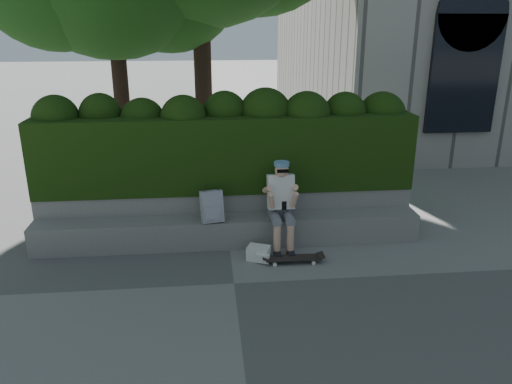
{
  "coord_description": "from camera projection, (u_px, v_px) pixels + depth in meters",
  "views": [
    {
      "loc": [
        -0.31,
        -5.95,
        3.36
      ],
      "look_at": [
        0.4,
        1.0,
        0.95
      ],
      "focal_mm": 35.0,
      "sensor_mm": 36.0,
      "label": 1
    }
  ],
  "objects": [
    {
      "name": "ground",
      "position": [
        234.0,
        283.0,
        6.72
      ],
      "size": [
        80.0,
        80.0,
        0.0
      ],
      "primitive_type": "plane",
      "color": "slate",
      "rests_on": "ground"
    },
    {
      "name": "planter_wall",
      "position": [
        227.0,
        211.0,
        8.22
      ],
      "size": [
        6.0,
        0.5,
        0.75
      ],
      "primitive_type": "cube",
      "color": "gray",
      "rests_on": "ground"
    },
    {
      "name": "backpack_ground",
      "position": [
        259.0,
        253.0,
        7.37
      ],
      "size": [
        0.38,
        0.33,
        0.21
      ],
      "primitive_type": "cube",
      "rotation": [
        0.0,
        0.0,
        -0.41
      ],
      "color": "white",
      "rests_on": "ground"
    },
    {
      "name": "bench_ledge",
      "position": [
        229.0,
        231.0,
        7.82
      ],
      "size": [
        6.0,
        0.45,
        0.45
      ],
      "primitive_type": "cube",
      "color": "gray",
      "rests_on": "ground"
    },
    {
      "name": "skateboard",
      "position": [
        293.0,
        258.0,
        7.28
      ],
      "size": [
        0.81,
        0.21,
        0.09
      ],
      "rotation": [
        0.0,
        0.0,
        -0.01
      ],
      "color": "black",
      "rests_on": "ground"
    },
    {
      "name": "backpack_plaid",
      "position": [
        212.0,
        206.0,
        7.55
      ],
      "size": [
        0.36,
        0.24,
        0.48
      ],
      "primitive_type": "cube",
      "rotation": [
        0.0,
        0.0,
        0.22
      ],
      "color": "#B4B3B8",
      "rests_on": "bench_ledge"
    },
    {
      "name": "person",
      "position": [
        281.0,
        202.0,
        7.56
      ],
      "size": [
        0.4,
        0.76,
        1.38
      ],
      "color": "slate",
      "rests_on": "ground"
    },
    {
      "name": "hedge",
      "position": [
        226.0,
        151.0,
        8.12
      ],
      "size": [
        6.0,
        1.0,
        1.2
      ],
      "primitive_type": "cube",
      "color": "black",
      "rests_on": "planter_wall"
    }
  ]
}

